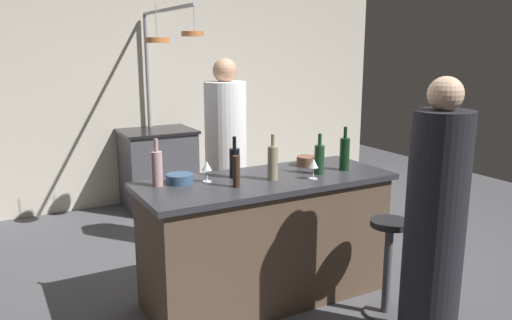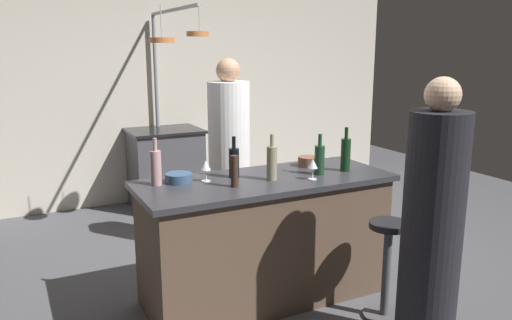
# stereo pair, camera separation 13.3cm
# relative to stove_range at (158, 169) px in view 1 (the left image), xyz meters

# --- Properties ---
(ground_plane) EXTENTS (9.00, 9.00, 0.00)m
(ground_plane) POSITION_rel_stove_range_xyz_m (0.00, -2.45, -0.45)
(ground_plane) COLOR #4C4C51
(back_wall) EXTENTS (6.40, 0.16, 2.60)m
(back_wall) POSITION_rel_stove_range_xyz_m (0.00, 0.40, 0.85)
(back_wall) COLOR beige
(back_wall) RESTS_ON ground_plane
(kitchen_island) EXTENTS (1.80, 0.72, 0.90)m
(kitchen_island) POSITION_rel_stove_range_xyz_m (0.00, -2.45, 0.01)
(kitchen_island) COLOR brown
(kitchen_island) RESTS_ON ground_plane
(stove_range) EXTENTS (0.80, 0.64, 0.89)m
(stove_range) POSITION_rel_stove_range_xyz_m (0.00, 0.00, 0.00)
(stove_range) COLOR #47474C
(stove_range) RESTS_ON ground_plane
(chef) EXTENTS (0.36, 0.36, 1.70)m
(chef) POSITION_rel_stove_range_xyz_m (0.13, -1.52, 0.34)
(chef) COLOR white
(chef) RESTS_ON ground_plane
(bar_stool_right) EXTENTS (0.28, 0.28, 0.68)m
(bar_stool_right) POSITION_rel_stove_range_xyz_m (0.59, -3.07, -0.07)
(bar_stool_right) COLOR #4C4C51
(bar_stool_right) RESTS_ON ground_plane
(guest_right) EXTENTS (0.35, 0.35, 1.64)m
(guest_right) POSITION_rel_stove_range_xyz_m (0.55, -3.47, 0.31)
(guest_right) COLOR black
(guest_right) RESTS_ON ground_plane
(overhead_pot_rack) EXTENTS (0.56, 1.49, 2.17)m
(overhead_pot_rack) POSITION_rel_stove_range_xyz_m (-0.06, -0.41, 1.15)
(overhead_pot_rack) COLOR gray
(overhead_pot_rack) RESTS_ON ground_plane
(pepper_mill) EXTENTS (0.05, 0.05, 0.21)m
(pepper_mill) POSITION_rel_stove_range_xyz_m (-0.29, -2.56, 0.56)
(pepper_mill) COLOR #382319
(pepper_mill) RESTS_ON kitchen_island
(wine_bottle_rose) EXTENTS (0.07, 0.07, 0.32)m
(wine_bottle_rose) POSITION_rel_stove_range_xyz_m (-0.73, -2.28, 0.58)
(wine_bottle_rose) COLOR #B78C8E
(wine_bottle_rose) RESTS_ON kitchen_island
(wine_bottle_green) EXTENTS (0.07, 0.07, 0.29)m
(wine_bottle_green) POSITION_rel_stove_range_xyz_m (0.39, -2.53, 0.57)
(wine_bottle_green) COLOR #193D23
(wine_bottle_green) RESTS_ON kitchen_island
(wine_bottle_red) EXTENTS (0.07, 0.07, 0.33)m
(wine_bottle_red) POSITION_rel_stove_range_xyz_m (0.62, -2.52, 0.58)
(wine_bottle_red) COLOR #143319
(wine_bottle_red) RESTS_ON kitchen_island
(wine_bottle_dark) EXTENTS (0.07, 0.07, 0.29)m
(wine_bottle_dark) POSITION_rel_stove_range_xyz_m (-0.19, -2.33, 0.56)
(wine_bottle_dark) COLOR black
(wine_bottle_dark) RESTS_ON kitchen_island
(wine_bottle_white) EXTENTS (0.07, 0.07, 0.32)m
(wine_bottle_white) POSITION_rel_stove_range_xyz_m (0.01, -2.51, 0.58)
(wine_bottle_white) COLOR gray
(wine_bottle_white) RESTS_ON kitchen_island
(wine_glass_near_left_guest) EXTENTS (0.07, 0.07, 0.15)m
(wine_glass_near_left_guest) POSITION_rel_stove_range_xyz_m (0.27, -2.63, 0.56)
(wine_glass_near_left_guest) COLOR silver
(wine_glass_near_left_guest) RESTS_ON kitchen_island
(wine_glass_near_right_guest) EXTENTS (0.07, 0.07, 0.15)m
(wine_glass_near_right_guest) POSITION_rel_stove_range_xyz_m (-0.40, -2.34, 0.56)
(wine_glass_near_right_guest) COLOR silver
(wine_glass_near_right_guest) RESTS_ON kitchen_island
(mixing_bowl_blue) EXTENTS (0.18, 0.18, 0.06)m
(mixing_bowl_blue) POSITION_rel_stove_range_xyz_m (-0.58, -2.29, 0.48)
(mixing_bowl_blue) COLOR #334C6B
(mixing_bowl_blue) RESTS_ON kitchen_island
(mixing_bowl_wooden) EXTENTS (0.16, 0.16, 0.07)m
(mixing_bowl_wooden) POSITION_rel_stove_range_xyz_m (0.46, -2.27, 0.49)
(mixing_bowl_wooden) COLOR brown
(mixing_bowl_wooden) RESTS_ON kitchen_island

